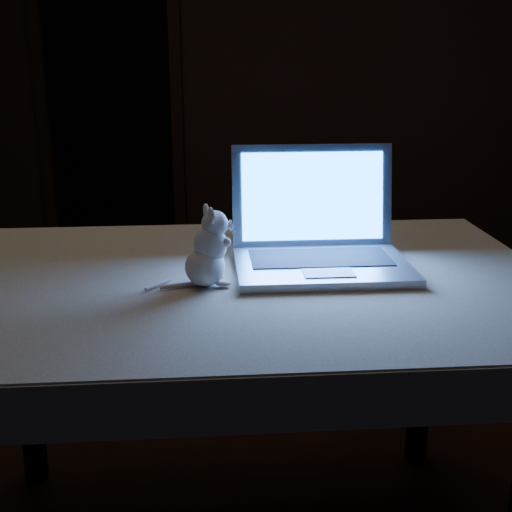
# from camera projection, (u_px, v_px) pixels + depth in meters

# --- Properties ---
(floor) EXTENTS (5.00, 5.00, 0.00)m
(floor) POSITION_uv_depth(u_px,v_px,m) (203.00, 427.00, 2.64)
(floor) COLOR black
(floor) RESTS_ON ground
(back_wall) EXTENTS (4.50, 0.04, 2.60)m
(back_wall) POSITION_uv_depth(u_px,v_px,m) (265.00, 62.00, 4.63)
(back_wall) COLOR black
(back_wall) RESTS_ON ground
(doorway) EXTENTS (1.06, 0.36, 2.13)m
(doorway) POSITION_uv_depth(u_px,v_px,m) (109.00, 96.00, 4.81)
(doorway) COLOR black
(doorway) RESTS_ON back_wall
(table) EXTENTS (1.70, 1.26, 0.82)m
(table) POSITION_uv_depth(u_px,v_px,m) (235.00, 420.00, 1.90)
(table) COLOR black
(table) RESTS_ON floor
(tablecloth) EXTENTS (1.83, 1.40, 0.12)m
(tablecloth) POSITION_uv_depth(u_px,v_px,m) (250.00, 303.00, 1.76)
(tablecloth) COLOR beige
(tablecloth) RESTS_ON table
(laptop) EXTENTS (0.53, 0.48, 0.31)m
(laptop) POSITION_uv_depth(u_px,v_px,m) (324.00, 214.00, 1.77)
(laptop) COLOR #A3A2A7
(laptop) RESTS_ON tablecloth
(plush_mouse) EXTENTS (0.18, 0.18, 0.20)m
(plush_mouse) POSITION_uv_depth(u_px,v_px,m) (205.00, 247.00, 1.68)
(plush_mouse) COLOR white
(plush_mouse) RESTS_ON tablecloth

